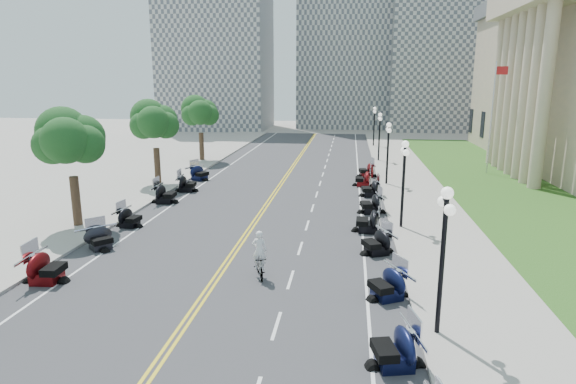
{
  "coord_description": "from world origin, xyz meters",
  "views": [
    {
      "loc": [
        5.54,
        -23.05,
        8.29
      ],
      "look_at": [
        2.06,
        3.97,
        2.0
      ],
      "focal_mm": 30.0,
      "sensor_mm": 36.0,
      "label": 1
    }
  ],
  "objects_px": {
    "cyclist_rider": "(259,236)",
    "bicycle": "(260,266)",
    "motorcycle_n_3": "(395,346)",
    "flagpole": "(491,119)"
  },
  "relations": [
    {
      "from": "cyclist_rider",
      "to": "bicycle",
      "type": "bearing_deg",
      "value": -0.0
    },
    {
      "from": "bicycle",
      "to": "cyclist_rider",
      "type": "bearing_deg",
      "value": 0.0
    },
    {
      "from": "cyclist_rider",
      "to": "flagpole",
      "type": "bearing_deg",
      "value": -121.94
    },
    {
      "from": "flagpole",
      "to": "motorcycle_n_3",
      "type": "xyz_separation_m",
      "value": [
        -10.96,
        -31.96,
        -4.32
      ]
    },
    {
      "from": "motorcycle_n_3",
      "to": "cyclist_rider",
      "type": "height_order",
      "value": "cyclist_rider"
    },
    {
      "from": "motorcycle_n_3",
      "to": "cyclist_rider",
      "type": "xyz_separation_m",
      "value": [
        -5.19,
        6.04,
        1.2
      ]
    },
    {
      "from": "flagpole",
      "to": "motorcycle_n_3",
      "type": "height_order",
      "value": "flagpole"
    },
    {
      "from": "motorcycle_n_3",
      "to": "bicycle",
      "type": "distance_m",
      "value": 7.97
    },
    {
      "from": "flagpole",
      "to": "motorcycle_n_3",
      "type": "bearing_deg",
      "value": -108.93
    },
    {
      "from": "flagpole",
      "to": "bicycle",
      "type": "distance_m",
      "value": 30.87
    }
  ]
}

